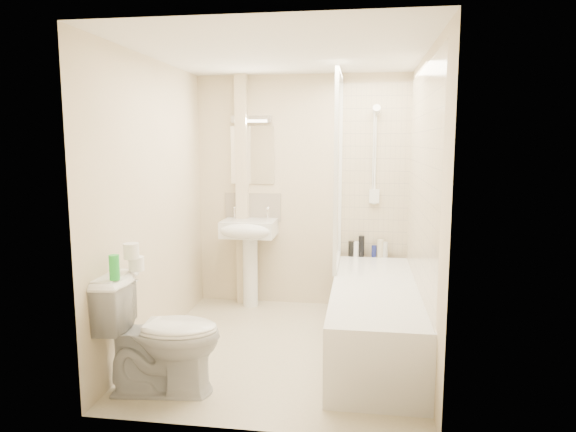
# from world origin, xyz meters

# --- Properties ---
(floor) EXTENTS (2.50, 2.50, 0.00)m
(floor) POSITION_xyz_m (0.00, 0.00, 0.00)
(floor) COLOR beige
(floor) RESTS_ON ground
(wall_back) EXTENTS (2.20, 0.02, 2.40)m
(wall_back) POSITION_xyz_m (0.00, 1.25, 1.20)
(wall_back) COLOR beige
(wall_back) RESTS_ON ground
(wall_left) EXTENTS (0.02, 2.50, 2.40)m
(wall_left) POSITION_xyz_m (-1.10, 0.00, 1.20)
(wall_left) COLOR beige
(wall_left) RESTS_ON ground
(wall_right) EXTENTS (0.02, 2.50, 2.40)m
(wall_right) POSITION_xyz_m (1.10, 0.00, 1.20)
(wall_right) COLOR beige
(wall_right) RESTS_ON ground
(ceiling) EXTENTS (2.20, 2.50, 0.02)m
(ceiling) POSITION_xyz_m (0.00, 0.00, 2.40)
(ceiling) COLOR white
(ceiling) RESTS_ON wall_back
(tile_back) EXTENTS (0.70, 0.01, 1.75)m
(tile_back) POSITION_xyz_m (0.75, 1.24, 1.42)
(tile_back) COLOR beige
(tile_back) RESTS_ON wall_back
(tile_right) EXTENTS (0.01, 2.10, 1.75)m
(tile_right) POSITION_xyz_m (1.09, 0.09, 1.42)
(tile_right) COLOR beige
(tile_right) RESTS_ON wall_right
(pipe_boxing) EXTENTS (0.12, 0.12, 2.40)m
(pipe_boxing) POSITION_xyz_m (-0.62, 1.19, 1.20)
(pipe_boxing) COLOR beige
(pipe_boxing) RESTS_ON ground
(splashback) EXTENTS (0.60, 0.02, 0.30)m
(splashback) POSITION_xyz_m (-0.52, 1.24, 1.03)
(splashback) COLOR beige
(splashback) RESTS_ON wall_back
(mirror) EXTENTS (0.46, 0.01, 0.60)m
(mirror) POSITION_xyz_m (-0.52, 1.24, 1.58)
(mirror) COLOR white
(mirror) RESTS_ON wall_back
(strip_light) EXTENTS (0.42, 0.07, 0.07)m
(strip_light) POSITION_xyz_m (-0.52, 1.22, 1.95)
(strip_light) COLOR silver
(strip_light) RESTS_ON wall_back
(bathtub) EXTENTS (0.70, 2.10, 0.55)m
(bathtub) POSITION_xyz_m (0.75, 0.09, 0.29)
(bathtub) COLOR white
(bathtub) RESTS_ON ground
(shower_screen) EXTENTS (0.04, 0.92, 1.80)m
(shower_screen) POSITION_xyz_m (0.40, 0.80, 1.45)
(shower_screen) COLOR white
(shower_screen) RESTS_ON bathtub
(shower_fixture) EXTENTS (0.10, 0.16, 0.99)m
(shower_fixture) POSITION_xyz_m (0.75, 1.19, 1.55)
(shower_fixture) COLOR white
(shower_fixture) RESTS_ON wall_back
(pedestal_sink) EXTENTS (0.54, 0.49, 1.05)m
(pedestal_sink) POSITION_xyz_m (-0.52, 1.01, 0.74)
(pedestal_sink) COLOR white
(pedestal_sink) RESTS_ON ground
(bottle_black_a) EXTENTS (0.06, 0.06, 0.16)m
(bottle_black_a) POSITION_xyz_m (0.53, 1.16, 0.63)
(bottle_black_a) COLOR black
(bottle_black_a) RESTS_ON bathtub
(bottle_white_a) EXTENTS (0.06, 0.06, 0.15)m
(bottle_white_a) POSITION_xyz_m (0.57, 1.16, 0.63)
(bottle_white_a) COLOR white
(bottle_white_a) RESTS_ON bathtub
(bottle_black_b) EXTENTS (0.06, 0.06, 0.22)m
(bottle_black_b) POSITION_xyz_m (0.63, 1.16, 0.66)
(bottle_black_b) COLOR black
(bottle_black_b) RESTS_ON bathtub
(bottle_blue) EXTENTS (0.05, 0.05, 0.12)m
(bottle_blue) POSITION_xyz_m (0.76, 1.16, 0.61)
(bottle_blue) COLOR navy
(bottle_blue) RESTS_ON bathtub
(bottle_cream) EXTENTS (0.07, 0.07, 0.18)m
(bottle_cream) POSITION_xyz_m (0.82, 1.16, 0.64)
(bottle_cream) COLOR beige
(bottle_cream) RESTS_ON bathtub
(bottle_white_b) EXTENTS (0.06, 0.06, 0.16)m
(bottle_white_b) POSITION_xyz_m (0.87, 1.16, 0.63)
(bottle_white_b) COLOR silver
(bottle_white_b) RESTS_ON bathtub
(toilet) EXTENTS (0.62, 0.90, 0.82)m
(toilet) POSITION_xyz_m (-0.72, -0.85, 0.41)
(toilet) COLOR white
(toilet) RESTS_ON ground
(toilet_roll_lower) EXTENTS (0.11, 0.11, 0.10)m
(toilet_roll_lower) POSITION_xyz_m (-0.93, -0.74, 0.87)
(toilet_roll_lower) COLOR white
(toilet_roll_lower) RESTS_ON toilet
(toilet_roll_upper) EXTENTS (0.11, 0.11, 0.11)m
(toilet_roll_upper) POSITION_xyz_m (-0.94, -0.80, 0.98)
(toilet_roll_upper) COLOR white
(toilet_roll_upper) RESTS_ON toilet_roll_lower
(green_bottle) EXTENTS (0.07, 0.07, 0.17)m
(green_bottle) POSITION_xyz_m (-0.97, -0.99, 0.91)
(green_bottle) COLOR green
(green_bottle) RESTS_ON toilet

